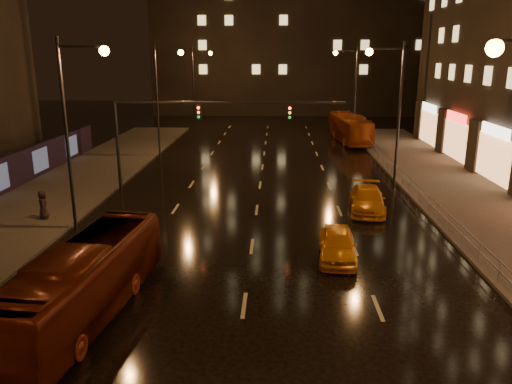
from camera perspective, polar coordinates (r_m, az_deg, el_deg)
ground at (r=34.21m, az=0.35°, el=-0.04°), size 140.00×140.00×0.00m
sidewalk_left at (r=32.83m, az=-24.27°, el=-1.97°), size 7.00×70.00×0.15m
sidewalk_right at (r=31.87m, az=25.08°, el=-2.57°), size 7.00×70.00×0.15m
traffic_signal at (r=33.81m, az=-8.31°, el=7.81°), size 15.31×0.32×6.20m
railing_right at (r=33.28m, az=18.07°, el=0.34°), size 0.05×56.00×1.00m
bus_red at (r=18.96m, az=-19.01°, el=-9.65°), size 3.30×9.92×2.71m
bus_curb at (r=54.96m, az=10.64°, el=7.17°), size 3.53×10.83×2.96m
taxi_near at (r=23.30m, az=9.28°, el=-5.95°), size 1.98×4.26×1.41m
taxi_far at (r=30.74m, az=12.60°, el=-0.84°), size 2.55×5.08×1.42m
pedestrian_c at (r=30.54m, az=-23.16°, el=-1.34°), size 0.79×0.94×1.64m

